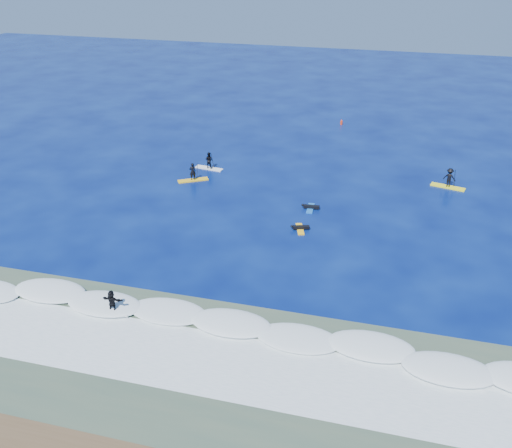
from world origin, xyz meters
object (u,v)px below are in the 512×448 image
(prone_paddler_far, at_px, (311,207))
(wave_surfer, at_px, (112,302))
(sup_paddler_left, at_px, (193,174))
(sup_paddler_right, at_px, (449,179))
(prone_paddler_near, at_px, (300,228))
(marker_buoy, at_px, (341,122))
(sup_paddler_center, at_px, (209,162))

(prone_paddler_far, height_order, wave_surfer, wave_surfer)
(sup_paddler_left, xyz_separation_m, sup_paddler_right, (22.55, 4.40, 0.20))
(prone_paddler_near, bearing_deg, marker_buoy, -16.46)
(sup_paddler_center, xyz_separation_m, prone_paddler_near, (10.86, -10.14, -0.59))
(sup_paddler_center, distance_m, sup_paddler_right, 22.11)
(prone_paddler_near, relative_size, wave_surfer, 0.91)
(sup_paddler_center, xyz_separation_m, prone_paddler_far, (11.00, -6.32, -0.59))
(sup_paddler_left, height_order, marker_buoy, sup_paddler_left)
(sup_paddler_left, distance_m, wave_surfer, 20.70)
(prone_paddler_near, bearing_deg, wave_surfer, 130.08)
(sup_paddler_center, bearing_deg, prone_paddler_near, -34.18)
(sup_paddler_right, distance_m, marker_buoy, 19.91)
(marker_buoy, bearing_deg, sup_paddler_center, -121.04)
(marker_buoy, bearing_deg, sup_paddler_right, -54.36)
(sup_paddler_left, relative_size, prone_paddler_near, 1.44)
(wave_surfer, xyz_separation_m, marker_buoy, (8.30, 41.10, -0.56))
(wave_surfer, bearing_deg, prone_paddler_far, 62.25)
(sup_paddler_left, xyz_separation_m, prone_paddler_near, (11.33, -6.98, -0.48))
(sup_paddler_center, xyz_separation_m, sup_paddler_right, (22.08, 1.24, 0.10))
(sup_paddler_left, height_order, wave_surfer, sup_paddler_left)
(sup_paddler_right, height_order, prone_paddler_near, sup_paddler_right)
(sup_paddler_center, relative_size, prone_paddler_near, 1.48)
(sup_paddler_left, xyz_separation_m, wave_surfer, (2.65, -20.52, 0.23))
(prone_paddler_far, bearing_deg, wave_surfer, 149.19)
(sup_paddler_right, relative_size, wave_surfer, 1.47)
(prone_paddler_far, relative_size, wave_surfer, 0.92)
(wave_surfer, distance_m, marker_buoy, 41.93)
(prone_paddler_near, height_order, marker_buoy, marker_buoy)
(prone_paddler_near, xyz_separation_m, marker_buoy, (-0.38, 27.55, 0.16))
(sup_paddler_left, height_order, sup_paddler_center, sup_paddler_left)
(sup_paddler_right, distance_m, wave_surfer, 31.89)
(sup_paddler_left, height_order, sup_paddler_right, sup_paddler_right)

